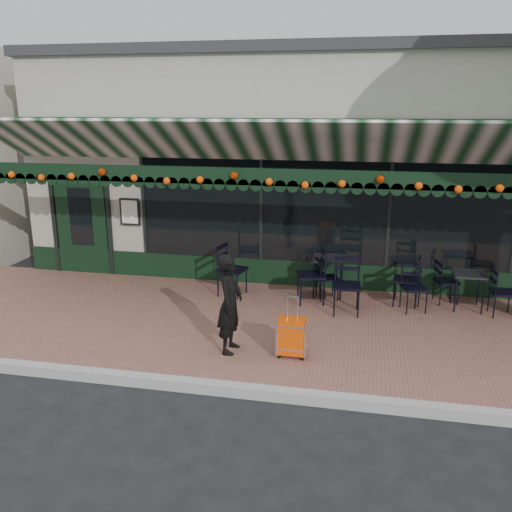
% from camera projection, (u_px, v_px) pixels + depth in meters
% --- Properties ---
extents(ground, '(80.00, 80.00, 0.00)m').
position_uv_depth(ground, '(279.00, 396.00, 6.92)').
color(ground, black).
rests_on(ground, ground).
extents(sidewalk, '(18.00, 4.00, 0.15)m').
position_uv_depth(sidewalk, '(298.00, 329.00, 8.78)').
color(sidewalk, brown).
rests_on(sidewalk, ground).
extents(curb, '(18.00, 0.16, 0.15)m').
position_uv_depth(curb, '(278.00, 394.00, 6.82)').
color(curb, '#9E9E99').
rests_on(curb, ground).
extents(restaurant_building, '(12.00, 9.60, 4.50)m').
position_uv_depth(restaurant_building, '(329.00, 158.00, 13.69)').
color(restaurant_building, '#A5A28F').
rests_on(restaurant_building, ground).
extents(woman, '(0.37, 0.54, 1.45)m').
position_uv_depth(woman, '(230.00, 304.00, 7.67)').
color(woman, black).
rests_on(woman, sidewalk).
extents(suitcase, '(0.40, 0.23, 0.91)m').
position_uv_depth(suitcase, '(292.00, 337.00, 7.59)').
color(suitcase, '#DB4506').
rests_on(suitcase, sidewalk).
extents(cafe_table_a, '(0.53, 0.53, 0.65)m').
position_uv_depth(cafe_table_a, '(469.00, 277.00, 9.31)').
color(cafe_table_a, black).
rests_on(cafe_table_a, sidewalk).
extents(cafe_table_b, '(0.59, 0.59, 0.72)m').
position_uv_depth(cafe_table_b, '(329.00, 261.00, 9.99)').
color(cafe_table_b, black).
rests_on(cafe_table_b, sidewalk).
extents(chair_a_left, '(0.50, 0.50, 0.90)m').
position_uv_depth(chair_a_left, '(406.00, 280.00, 9.55)').
color(chair_a_left, black).
rests_on(chair_a_left, sidewalk).
extents(chair_a_right, '(0.48, 0.48, 0.78)m').
position_uv_depth(chair_a_right, '(446.00, 282.00, 9.68)').
color(chair_a_right, black).
rests_on(chair_a_right, sidewalk).
extents(chair_a_front, '(0.50, 0.50, 0.81)m').
position_uv_depth(chair_a_front, '(414.00, 288.00, 9.27)').
color(chair_a_front, black).
rests_on(chair_a_front, sidewalk).
extents(chair_a_extra, '(0.43, 0.43, 0.81)m').
position_uv_depth(chair_a_extra, '(503.00, 293.00, 9.05)').
color(chair_a_extra, black).
rests_on(chair_a_extra, sidewalk).
extents(chair_b_left, '(0.61, 0.61, 1.00)m').
position_uv_depth(chair_b_left, '(311.00, 276.00, 9.65)').
color(chair_b_left, black).
rests_on(chair_b_left, sidewalk).
extents(chair_b_right, '(0.50, 0.50, 0.78)m').
position_uv_depth(chair_b_right, '(327.00, 278.00, 9.86)').
color(chair_b_right, black).
rests_on(chair_b_right, sidewalk).
extents(chair_b_front, '(0.51, 0.51, 0.96)m').
position_uv_depth(chair_b_front, '(347.00, 286.00, 9.14)').
color(chair_b_front, black).
rests_on(chair_b_front, sidewalk).
extents(chair_solo, '(0.57, 0.57, 0.97)m').
position_uv_depth(chair_solo, '(232.00, 270.00, 10.03)').
color(chair_solo, black).
rests_on(chair_solo, sidewalk).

